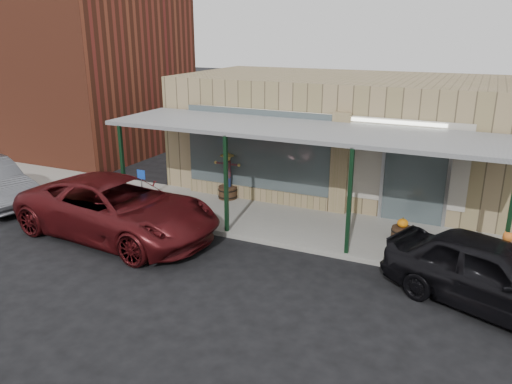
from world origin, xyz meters
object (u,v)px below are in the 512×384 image
at_px(car_maroon, 117,208).
at_px(parked_sedan, 493,275).
at_px(barrel_scarecrow, 228,183).
at_px(handicap_sign, 142,185).
at_px(barrel_pumpkin, 402,232).

bearing_deg(car_maroon, parked_sedan, -83.93).
distance_m(barrel_scarecrow, parked_sedan, 9.30).
height_order(barrel_scarecrow, handicap_sign, barrel_scarecrow).
relative_size(parked_sedan, car_maroon, 0.81).
distance_m(barrel_scarecrow, barrel_pumpkin, 6.29).
bearing_deg(barrel_scarecrow, handicap_sign, -112.68).
height_order(barrel_scarecrow, car_maroon, barrel_scarecrow).
height_order(barrel_scarecrow, barrel_pumpkin, barrel_scarecrow).
bearing_deg(handicap_sign, barrel_pumpkin, 7.90).
distance_m(barrel_pumpkin, parked_sedan, 3.53).
height_order(handicap_sign, car_maroon, car_maroon).
xyz_separation_m(barrel_pumpkin, handicap_sign, (-7.98, -1.23, 0.67)).
distance_m(barrel_pumpkin, car_maroon, 8.17).
bearing_deg(barrel_pumpkin, handicap_sign, -171.24).
relative_size(barrel_scarecrow, parked_sedan, 0.33).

